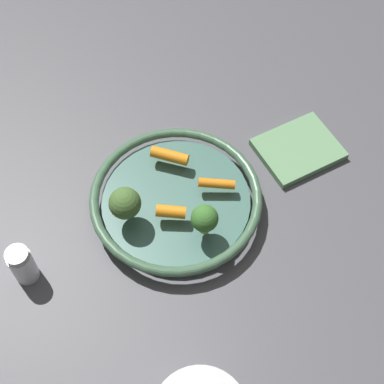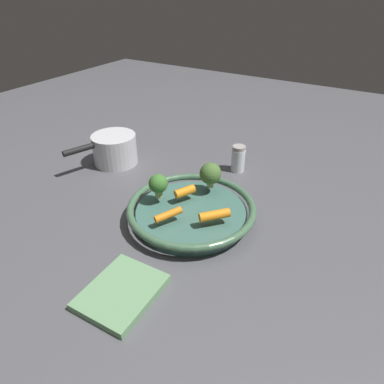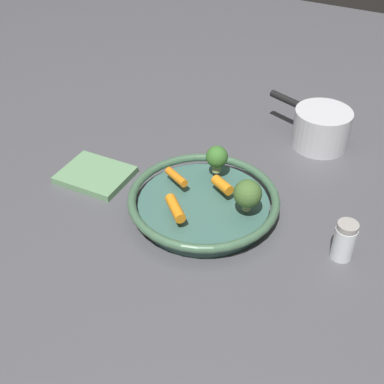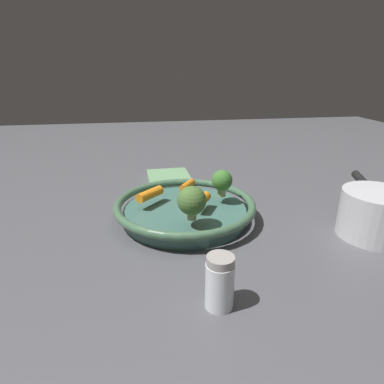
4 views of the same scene
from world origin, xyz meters
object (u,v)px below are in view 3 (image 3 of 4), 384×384
Objects in this scene: saucepan at (321,128)px; broccoli_floret_small at (217,157)px; baby_carrot_near_rim at (222,185)px; baby_carrot_center at (176,177)px; serving_bowl at (204,203)px; salt_shaker at (344,241)px; baby_carrot_left at (175,208)px; dish_towel at (95,175)px; broccoli_floret_edge at (247,195)px.

broccoli_floret_small is at bearing -117.91° from saucepan.
baby_carrot_near_rim is 0.84× the size of broccoli_floret_small.
baby_carrot_near_rim is at bearing 10.03° from baby_carrot_center.
salt_shaker is (0.26, 0.01, 0.01)m from serving_bowl.
baby_carrot_near_rim is at bearing -108.22° from saucepan.
baby_carrot_near_rim is 0.63× the size of salt_shaker.
serving_bowl is 0.35m from saucepan.
baby_carrot_left is at bearing -93.82° from broccoli_floret_small.
baby_carrot_near_rim reaches higher than baby_carrot_center.
serving_bowl is 0.05m from baby_carrot_near_rim.
salt_shaker reaches higher than dish_towel.
saucepan is 0.50m from dish_towel.
baby_carrot_near_rim reaches higher than dish_towel.
dish_towel is at bearing -159.62° from broccoli_floret_small.
baby_carrot_left is at bearing -149.29° from broccoli_floret_edge.
serving_bowl is 1.40× the size of saucepan.
serving_bowl is at bearing -12.94° from baby_carrot_center.
broccoli_floret_small is 0.28m from saucepan.
serving_bowl is 0.10m from broccoli_floret_edge.
baby_carrot_left is 1.07× the size of baby_carrot_center.
dish_towel is at bearing -171.59° from baby_carrot_near_rim.
broccoli_floret_edge is 0.13m from broccoli_floret_small.
baby_carrot_center is at bearing 167.06° from serving_bowl.
salt_shaker reaches higher than serving_bowl.
dish_towel is (-0.22, 0.06, -0.04)m from baby_carrot_left.
broccoli_floret_edge reaches higher than salt_shaker.
broccoli_floret_edge is at bearing 30.71° from baby_carrot_left.
serving_bowl is 4.78× the size of baby_carrot_center.
baby_carrot_center is 0.98× the size of broccoli_floret_edge.
baby_carrot_center is 0.15m from broccoli_floret_edge.
salt_shaker is (0.24, -0.02, -0.01)m from baby_carrot_near_rim.
baby_carrot_left is 1.15× the size of broccoli_floret_small.
salt_shaker is 0.37× the size of saucepan.
baby_carrot_near_rim is (0.02, 0.03, 0.03)m from serving_bowl.
serving_bowl reaches higher than dish_towel.
salt_shaker is at bearing -14.62° from broccoli_floret_small.
broccoli_floret_edge is at bearing -7.30° from baby_carrot_center.
baby_carrot_near_rim is at bearing 8.41° from dish_towel.
baby_carrot_center is 0.80× the size of salt_shaker.
dish_towel is (-0.23, -0.09, -0.07)m from broccoli_floret_small.
broccoli_floret_small is 0.40× the size of dish_towel.
saucepan is at bearing 62.09° from broccoli_floret_small.
salt_shaker is at bearing -66.58° from saucepan.
baby_carrot_center is at bearing -120.87° from saucepan.
saucepan is at bearing 83.88° from broccoli_floret_edge.
broccoli_floret_edge is (0.11, 0.06, 0.02)m from baby_carrot_left.
baby_carrot_near_rim is 0.31m from saucepan.
broccoli_floret_edge is at bearing -96.12° from saucepan.
serving_bowl is at bearing -81.34° from broccoli_floret_small.
dish_towel is (-0.36, -0.34, -0.04)m from saucepan.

